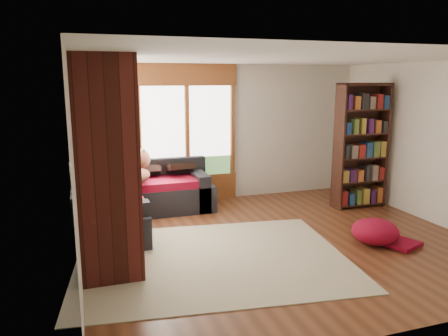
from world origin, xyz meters
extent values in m
plane|color=#4E2715|center=(0.00, 0.00, 0.00)|extent=(5.50, 5.50, 0.00)
plane|color=white|center=(0.00, 0.00, 2.60)|extent=(5.50, 5.50, 0.00)
cube|color=silver|center=(0.00, 2.50, 1.30)|extent=(5.50, 0.04, 2.60)
cube|color=silver|center=(0.00, -2.50, 1.30)|extent=(5.50, 0.04, 2.60)
cube|color=silver|center=(-2.75, 0.00, 1.30)|extent=(0.04, 5.00, 2.60)
cube|color=silver|center=(2.75, 0.00, 1.30)|extent=(0.04, 5.00, 2.60)
cube|color=brown|center=(-1.20, 2.47, 1.35)|extent=(2.82, 0.10, 1.90)
cube|color=white|center=(-1.20, 2.47, 1.35)|extent=(2.54, 0.09, 1.62)
cube|color=brown|center=(-2.72, 1.20, 1.35)|extent=(0.10, 2.62, 1.90)
cube|color=white|center=(-2.72, 1.20, 1.35)|extent=(0.09, 2.36, 1.62)
cube|color=gray|center=(-2.69, 2.03, 1.75)|extent=(0.03, 0.72, 0.90)
cube|color=#471914|center=(-2.40, -0.35, 1.30)|extent=(0.70, 0.70, 2.60)
cube|color=black|center=(-1.65, 2.05, 0.21)|extent=(2.20, 0.90, 0.42)
cube|color=black|center=(-1.65, 2.40, 0.61)|extent=(2.20, 0.20, 0.38)
cube|color=black|center=(-0.65, 2.05, 0.30)|extent=(0.20, 0.90, 0.60)
cube|color=maroon|center=(-1.75, 1.93, 0.48)|extent=(1.90, 0.66, 0.12)
cube|color=black|center=(-2.30, 1.40, 0.21)|extent=(0.90, 2.20, 0.42)
cube|color=black|center=(-2.65, 1.40, 0.61)|extent=(0.20, 2.20, 0.38)
cube|color=black|center=(-2.30, 0.40, 0.30)|extent=(0.90, 0.20, 0.60)
cube|color=maroon|center=(-2.18, 1.05, 0.48)|extent=(0.66, 1.20, 0.12)
cube|color=maroon|center=(-2.18, 2.00, 0.48)|extent=(0.66, 0.66, 0.12)
cube|color=silver|center=(-1.12, -0.33, 0.01)|extent=(3.79, 3.08, 0.01)
cube|color=#371A12|center=(2.60, 1.14, 1.13)|extent=(0.04, 0.32, 2.26)
cube|color=#371A12|center=(1.68, 1.14, 1.13)|extent=(0.04, 0.32, 2.26)
cube|color=#371A12|center=(2.14, 1.29, 1.13)|extent=(0.97, 0.02, 2.26)
cube|color=#371A12|center=(2.14, 1.14, 0.06)|extent=(0.89, 0.30, 0.03)
cube|color=#371A12|center=(2.14, 1.14, 0.49)|extent=(0.89, 0.30, 0.03)
cube|color=#371A12|center=(2.14, 1.14, 0.92)|extent=(0.89, 0.30, 0.03)
cube|color=#371A12|center=(2.14, 1.14, 1.35)|extent=(0.89, 0.30, 0.03)
cube|color=#371A12|center=(2.14, 1.14, 1.79)|extent=(0.89, 0.30, 0.03)
cube|color=#371A12|center=(2.14, 1.14, 2.22)|extent=(0.89, 0.30, 0.03)
cube|color=#726659|center=(2.14, 1.12, 1.13)|extent=(0.85, 0.24, 2.10)
ellipsoid|color=maroon|center=(1.26, -0.53, 0.19)|extent=(0.87, 0.87, 0.36)
ellipsoid|color=brown|center=(-1.93, 1.66, 0.75)|extent=(0.99, 1.01, 0.29)
sphere|color=brown|center=(-1.72, 1.89, 0.89)|extent=(0.49, 0.49, 0.35)
cone|color=brown|center=(-1.76, 1.84, 1.03)|extent=(0.18, 0.18, 0.15)
ellipsoid|color=black|center=(-2.23, 1.08, 0.70)|extent=(0.48, 0.70, 0.23)
sphere|color=black|center=(-2.21, 1.32, 0.81)|extent=(0.29, 0.29, 0.27)
cone|color=black|center=(-2.22, 1.28, 0.92)|extent=(0.11, 0.11, 0.12)
cube|color=black|center=(-0.95, 2.26, 0.79)|extent=(0.45, 0.12, 0.45)
cube|color=black|center=(-1.55, 2.26, 0.79)|extent=(0.45, 0.12, 0.45)
cube|color=black|center=(-2.48, 1.80, 0.79)|extent=(0.45, 0.12, 0.45)
cube|color=black|center=(-2.48, 0.70, 0.79)|extent=(0.45, 0.12, 0.45)
cube|color=maroon|center=(-2.15, 2.26, 0.79)|extent=(0.42, 0.12, 0.42)
camera|label=1|loc=(-2.68, -5.47, 2.32)|focal=35.00mm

